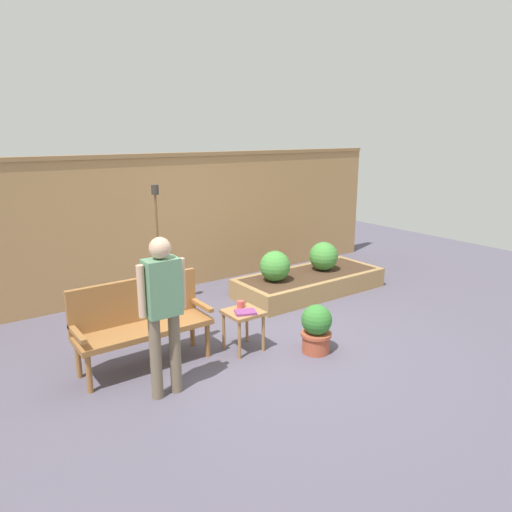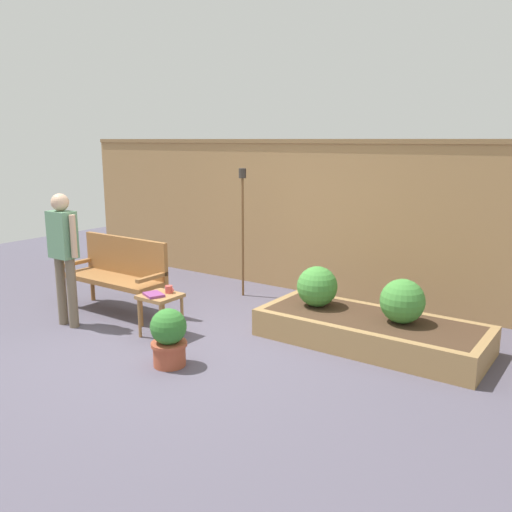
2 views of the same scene
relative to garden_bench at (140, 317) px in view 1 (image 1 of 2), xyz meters
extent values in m
plane|color=#514C5B|center=(1.42, -0.44, -0.54)|extent=(14.00, 14.00, 0.00)
cube|color=#A37A4C|center=(1.42, 2.16, 0.51)|extent=(8.40, 0.10, 2.10)
cube|color=olive|center=(1.42, 2.16, 1.59)|extent=(8.40, 0.14, 0.06)
cylinder|color=#936033|center=(0.66, 0.08, -0.34)|extent=(0.06, 0.06, 0.40)
cylinder|color=#936033|center=(0.66, -0.28, -0.34)|extent=(0.06, 0.06, 0.40)
cylinder|color=#936033|center=(-0.66, 0.08, -0.34)|extent=(0.06, 0.06, 0.40)
cylinder|color=#936033|center=(-0.66, -0.28, -0.34)|extent=(0.06, 0.06, 0.40)
cube|color=#936033|center=(0.00, -0.10, -0.11)|extent=(1.44, 0.48, 0.06)
cube|color=#936033|center=(0.00, 0.11, 0.16)|extent=(1.44, 0.06, 0.48)
cube|color=#936033|center=(-0.69, -0.10, 0.02)|extent=(0.06, 0.48, 0.04)
cube|color=#936033|center=(0.69, -0.10, 0.02)|extent=(0.06, 0.48, 0.04)
cylinder|color=#9E7042|center=(1.25, -0.20, -0.32)|extent=(0.04, 0.04, 0.44)
cylinder|color=#9E7042|center=(1.25, -0.53, -0.32)|extent=(0.04, 0.04, 0.44)
cylinder|color=#9E7042|center=(0.92, -0.20, -0.32)|extent=(0.04, 0.04, 0.44)
cylinder|color=#9E7042|center=(0.92, -0.53, -0.32)|extent=(0.04, 0.04, 0.44)
cube|color=#9E7042|center=(1.09, -0.37, -0.08)|extent=(0.40, 0.40, 0.04)
cylinder|color=#CC4C47|center=(1.12, -0.26, -0.02)|extent=(0.08, 0.08, 0.08)
torus|color=#CC4C47|center=(1.17, -0.26, -0.02)|extent=(0.06, 0.01, 0.06)
cube|color=#7F3875|center=(1.07, -0.44, -0.05)|extent=(0.28, 0.25, 0.03)
cylinder|color=#A84C33|center=(1.73, -0.91, -0.44)|extent=(0.31, 0.31, 0.20)
cylinder|color=#A84C33|center=(1.73, -0.91, -0.32)|extent=(0.35, 0.35, 0.04)
sphere|color=#33752D|center=(1.73, -0.91, -0.15)|extent=(0.35, 0.35, 0.35)
cube|color=#997547|center=(3.10, 0.28, -0.39)|extent=(2.40, 0.09, 0.30)
cube|color=#997547|center=(3.10, 1.19, -0.39)|extent=(2.40, 0.09, 0.30)
cube|color=#997547|center=(1.95, 0.73, -0.39)|extent=(0.09, 0.82, 0.30)
cube|color=#997547|center=(4.26, 0.73, -0.39)|extent=(0.09, 0.82, 0.30)
cube|color=#422D1E|center=(3.10, 0.73, -0.39)|extent=(2.22, 0.82, 0.30)
cylinder|color=brown|center=(2.43, 0.76, -0.21)|extent=(0.04, 0.04, 0.06)
sphere|color=#428938|center=(2.43, 0.76, -0.02)|extent=(0.46, 0.46, 0.46)
cylinder|color=brown|center=(3.42, 0.76, -0.21)|extent=(0.04, 0.04, 0.06)
sphere|color=#428938|center=(3.42, 0.76, -0.01)|extent=(0.46, 0.46, 0.46)
cylinder|color=brown|center=(0.88, 1.45, 0.28)|extent=(0.03, 0.03, 1.64)
cylinder|color=#332D28|center=(0.88, 1.45, 1.16)|extent=(0.10, 0.10, 0.13)
cylinder|color=#70604C|center=(0.04, -0.74, -0.13)|extent=(0.11, 0.11, 0.82)
cylinder|color=#70604C|center=(-0.16, -0.74, -0.13)|extent=(0.11, 0.11, 0.82)
cube|color=#5B8966|center=(-0.06, -0.74, 0.55)|extent=(0.32, 0.20, 0.54)
cylinder|color=tan|center=(0.14, -0.74, 0.55)|extent=(0.07, 0.07, 0.49)
cylinder|color=tan|center=(-0.26, -0.74, 0.55)|extent=(0.07, 0.07, 0.49)
sphere|color=tan|center=(-0.06, -0.74, 0.92)|extent=(0.20, 0.20, 0.20)
camera|label=1|loc=(-1.76, -4.58, 1.92)|focal=33.23mm
camera|label=2|loc=(5.24, -4.45, 1.61)|focal=37.94mm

